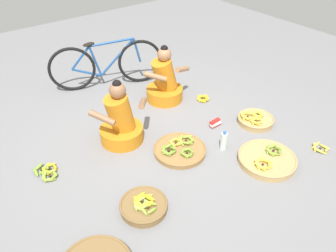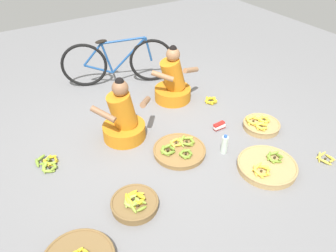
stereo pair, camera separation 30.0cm
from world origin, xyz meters
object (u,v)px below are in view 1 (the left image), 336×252
object	(u,v)px
vendor_woman_front	(121,122)
loose_bananas_front_left	(203,98)
banana_basket_front_center	(180,149)
loose_bananas_front_right	(320,148)
banana_basket_back_right	(255,120)
water_bottle	(224,141)
banana_basket_back_center	(267,159)
vendor_woman_behind	(165,83)
banana_basket_back_left	(144,205)
loose_bananas_near_bicycle	(47,172)
bicycle_leaning	(107,64)
packet_carton_stack	(215,123)

from	to	relation	value
vendor_woman_front	loose_bananas_front_left	bearing A→B (deg)	3.13
banana_basket_front_center	loose_bananas_front_right	xyz separation A→B (m)	(1.33, -0.98, -0.01)
vendor_woman_front	loose_bananas_front_right	bearing A→B (deg)	-42.41
vendor_woman_front	banana_basket_back_right	size ratio (longest dim) A/B	1.76
banana_basket_front_center	water_bottle	distance (m)	0.52
banana_basket_back_center	banana_basket_back_right	size ratio (longest dim) A/B	1.39
banana_basket_back_center	loose_bananas_front_right	world-z (taller)	banana_basket_back_center
vendor_woman_behind	banana_basket_back_left	size ratio (longest dim) A/B	1.77
loose_bananas_front_left	loose_bananas_near_bicycle	size ratio (longest dim) A/B	0.62
banana_basket_back_center	banana_basket_back_left	xyz separation A→B (m)	(-1.47, 0.29, 0.01)
banana_basket_back_center	loose_bananas_front_right	distance (m)	0.72
bicycle_leaning	water_bottle	bearing A→B (deg)	-81.92
banana_basket_back_left	loose_bananas_front_right	distance (m)	2.21
vendor_woman_front	banana_basket_back_left	distance (m)	1.15
banana_basket_back_center	banana_basket_back_left	distance (m)	1.50
vendor_woman_behind	loose_bananas_near_bicycle	world-z (taller)	vendor_woman_behind
packet_carton_stack	bicycle_leaning	bearing A→B (deg)	107.19
loose_bananas_near_bicycle	banana_basket_back_center	bearing A→B (deg)	-33.34
banana_basket_back_left	banana_basket_back_right	world-z (taller)	banana_basket_back_left
loose_bananas_front_right	banana_basket_back_right	bearing A→B (deg)	102.27
vendor_woman_behind	water_bottle	bearing A→B (deg)	-95.89
loose_bananas_front_right	banana_basket_back_center	bearing A→B (deg)	159.90
loose_bananas_front_left	loose_bananas_front_right	bearing A→B (deg)	-78.69
loose_bananas_near_bicycle	packet_carton_stack	distance (m)	2.10
bicycle_leaning	loose_bananas_near_bicycle	world-z (taller)	bicycle_leaning
loose_bananas_front_left	loose_bananas_front_right	xyz separation A→B (m)	(0.33, -1.67, -0.00)
bicycle_leaning	packet_carton_stack	bearing A→B (deg)	-72.81
banana_basket_back_right	vendor_woman_behind	bearing A→B (deg)	115.47
banana_basket_back_right	loose_bananas_front_right	bearing A→B (deg)	-77.73
banana_basket_back_center	loose_bananas_front_left	bearing A→B (deg)	76.55
banana_basket_back_left	vendor_woman_behind	bearing A→B (deg)	47.20
banana_basket_back_right	packet_carton_stack	size ratio (longest dim) A/B	2.68
banana_basket_back_left	packet_carton_stack	world-z (taller)	banana_basket_back_left
vendor_woman_behind	banana_basket_front_center	world-z (taller)	vendor_woman_behind
banana_basket_front_center	banana_basket_back_left	xyz separation A→B (m)	(-0.81, -0.44, 0.01)
water_bottle	loose_bananas_front_right	bearing A→B (deg)	-38.80
banana_basket_front_center	banana_basket_back_right	size ratio (longest dim) A/B	1.32
loose_bananas_front_left	loose_bananas_near_bicycle	world-z (taller)	loose_bananas_front_left
bicycle_leaning	banana_basket_back_center	world-z (taller)	bicycle_leaning
vendor_woman_front	loose_bananas_front_right	world-z (taller)	vendor_woman_front
bicycle_leaning	loose_bananas_front_right	size ratio (longest dim) A/B	7.42
loose_bananas_front_left	packet_carton_stack	size ratio (longest dim) A/B	1.19
banana_basket_front_center	loose_bananas_front_right	bearing A→B (deg)	-36.29
bicycle_leaning	banana_basket_back_left	distance (m)	2.55
banana_basket_back_center	banana_basket_back_right	world-z (taller)	banana_basket_back_right
vendor_woman_front	packet_carton_stack	bearing A→B (deg)	-24.10
banana_basket_back_center	loose_bananas_front_left	xyz separation A→B (m)	(0.34, 1.42, -0.02)
banana_basket_back_right	loose_bananas_front_left	bearing A→B (deg)	100.35
banana_basket_back_right	loose_bananas_near_bicycle	bearing A→B (deg)	163.52
vendor_woman_front	packet_carton_stack	size ratio (longest dim) A/B	4.71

